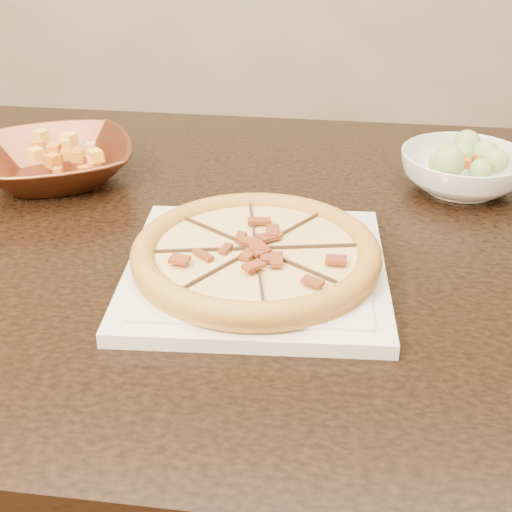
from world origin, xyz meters
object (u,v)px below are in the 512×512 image
object	(u,v)px
dining_table	(200,281)
plate	(256,270)
pizza	(256,253)
salad_bowl	(462,171)
bronze_bowl	(55,163)

from	to	relation	value
dining_table	plate	distance (m)	0.19
dining_table	plate	bearing A→B (deg)	-56.54
dining_table	pizza	bearing A→B (deg)	-56.55
dining_table	plate	world-z (taller)	plate
dining_table	salad_bowl	bearing A→B (deg)	20.07
plate	bronze_bowl	size ratio (longest dim) A/B	1.32
plate	bronze_bowl	world-z (taller)	bronze_bowl
dining_table	salad_bowl	xyz separation A→B (m)	(0.40, 0.15, 0.12)
pizza	salad_bowl	bearing A→B (deg)	41.97
plate	salad_bowl	size ratio (longest dim) A/B	1.69
dining_table	salad_bowl	size ratio (longest dim) A/B	8.38
bronze_bowl	salad_bowl	xyz separation A→B (m)	(0.64, -0.01, -0.00)
dining_table	salad_bowl	world-z (taller)	salad_bowl
plate	salad_bowl	bearing A→B (deg)	41.98
bronze_bowl	plate	bearing A→B (deg)	-41.07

